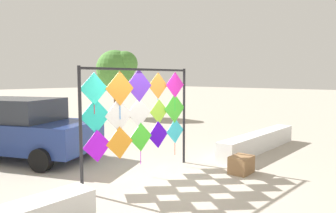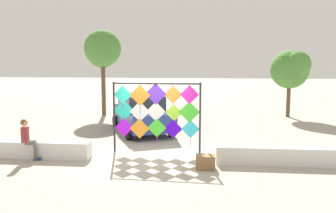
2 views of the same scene
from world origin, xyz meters
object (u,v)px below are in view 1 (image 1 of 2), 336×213
at_px(parked_car, 18,128).
at_px(tree_far_right, 118,68).
at_px(kite_display_rack, 140,110).
at_px(cardboard_box_large, 241,165).

distance_m(parked_car, tree_far_right, 10.10).
xyz_separation_m(kite_display_rack, parked_car, (-1.24, 3.97, -0.71)).
xyz_separation_m(kite_display_rack, tree_far_right, (7.04, 9.38, 1.35)).
distance_m(cardboard_box_large, tree_far_right, 12.60).
relative_size(parked_car, cardboard_box_large, 8.25).
distance_m(parked_car, cardboard_box_large, 6.54).
bearing_deg(tree_far_right, cardboard_box_large, -115.09).
relative_size(kite_display_rack, tree_far_right, 0.81).
bearing_deg(cardboard_box_large, tree_far_right, 64.91).
bearing_deg(tree_far_right, kite_display_rack, -126.88).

